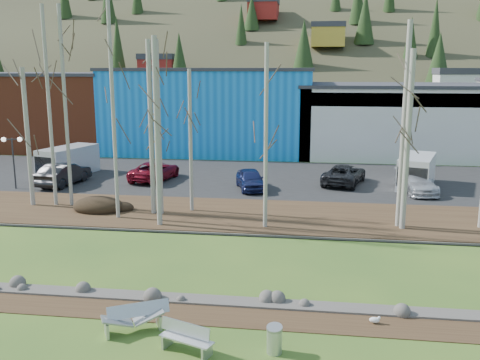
# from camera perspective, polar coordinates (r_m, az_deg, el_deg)

# --- Properties ---
(ground) EXTENTS (200.00, 200.00, 0.00)m
(ground) POSITION_cam_1_polar(r_m,az_deg,el_deg) (17.40, -7.61, -16.86)
(ground) COLOR #35571F
(ground) RESTS_ON ground
(dirt_strip) EXTENTS (80.00, 1.80, 0.03)m
(dirt_strip) POSITION_cam_1_polar(r_m,az_deg,el_deg) (19.20, -5.90, -13.87)
(dirt_strip) COLOR #382616
(dirt_strip) RESTS_ON ground
(near_bank_rocks) EXTENTS (80.00, 0.80, 0.50)m
(near_bank_rocks) POSITION_cam_1_polar(r_m,az_deg,el_deg) (20.08, -5.21, -12.69)
(near_bank_rocks) COLOR #47423D
(near_bank_rocks) RESTS_ON ground
(river) EXTENTS (80.00, 8.00, 0.90)m
(river) POSITION_cam_1_polar(r_m,az_deg,el_deg) (23.78, -2.96, -8.63)
(river) COLOR black
(river) RESTS_ON ground
(far_bank_rocks) EXTENTS (80.00, 0.80, 0.46)m
(far_bank_rocks) POSITION_cam_1_polar(r_m,az_deg,el_deg) (27.60, -1.36, -5.68)
(far_bank_rocks) COLOR #47423D
(far_bank_rocks) RESTS_ON ground
(far_bank) EXTENTS (80.00, 7.00, 0.15)m
(far_bank) POSITION_cam_1_polar(r_m,az_deg,el_deg) (30.61, -0.40, -3.75)
(far_bank) COLOR #382616
(far_bank) RESTS_ON ground
(parking_lot) EXTENTS (80.00, 14.00, 0.14)m
(parking_lot) POSITION_cam_1_polar(r_m,az_deg,el_deg) (40.74, 1.72, 0.20)
(parking_lot) COLOR black
(parking_lot) RESTS_ON ground
(building_brick) EXTENTS (16.32, 12.24, 7.80)m
(building_brick) POSITION_cam_1_polar(r_m,az_deg,el_deg) (60.81, -19.99, 7.03)
(building_brick) COLOR brown
(building_brick) RESTS_ON ground
(building_blue) EXTENTS (20.40, 12.24, 8.30)m
(building_blue) POSITION_cam_1_polar(r_m,az_deg,el_deg) (54.79, -2.95, 7.53)
(building_blue) COLOR blue
(building_blue) RESTS_ON ground
(building_white) EXTENTS (18.36, 12.24, 6.80)m
(building_white) POSITION_cam_1_polar(r_m,az_deg,el_deg) (54.42, 16.13, 6.26)
(building_white) COLOR silver
(building_white) RESTS_ON ground
(hillside) EXTENTS (160.00, 72.00, 35.00)m
(hillside) POSITION_cam_1_polar(r_m,az_deg,el_deg) (99.18, 5.64, 17.17)
(hillside) COLOR #2E2B1D
(hillside) RESTS_ON ground
(bench_intact) EXTENTS (1.78, 1.09, 0.86)m
(bench_intact) POSITION_cam_1_polar(r_m,az_deg,el_deg) (16.70, -5.75, -16.44)
(bench_intact) COLOR #BABDBF
(bench_intact) RESTS_ON ground
(bench_damaged) EXTENTS (2.05, 1.51, 0.89)m
(bench_damaged) POSITION_cam_1_polar(r_m,az_deg,el_deg) (18.08, -11.17, -14.22)
(bench_damaged) COLOR #BABDBF
(bench_damaged) RESTS_ON ground
(litter_bin) EXTENTS (0.51, 0.51, 0.79)m
(litter_bin) POSITION_cam_1_polar(r_m,az_deg,el_deg) (16.60, 3.69, -16.73)
(litter_bin) COLOR #BABDBF
(litter_bin) RESTS_ON ground
(seagull) EXTENTS (0.41, 0.19, 0.29)m
(seagull) POSITION_cam_1_polar(r_m,az_deg,el_deg) (18.81, 14.19, -14.25)
(seagull) COLOR gold
(seagull) RESTS_ON ground
(dirt_mound) EXTENTS (3.04, 2.15, 0.60)m
(dirt_mound) POSITION_cam_1_polar(r_m,az_deg,el_deg) (32.33, -14.85, -2.62)
(dirt_mound) COLOR black
(dirt_mound) RESTS_ON far_bank
(birch_0) EXTENTS (0.27, 0.27, 8.22)m
(birch_0) POSITION_cam_1_polar(r_m,az_deg,el_deg) (34.22, -21.70, 4.22)
(birch_0) COLOR #ADAB9D
(birch_0) RESTS_ON far_bank
(birch_1) EXTENTS (0.21, 0.21, 11.73)m
(birch_1) POSITION_cam_1_polar(r_m,az_deg,el_deg) (33.16, -18.13, 7.31)
(birch_1) COLOR #ADAB9D
(birch_1) RESTS_ON far_bank
(birch_2) EXTENTS (0.28, 0.28, 9.69)m
(birch_2) POSITION_cam_1_polar(r_m,az_deg,el_deg) (30.13, -8.68, 5.40)
(birch_2) COLOR #ADAB9D
(birch_2) RESTS_ON far_bank
(birch_3) EXTENTS (0.21, 0.21, 11.59)m
(birch_3) POSITION_cam_1_polar(r_m,az_deg,el_deg) (29.66, -13.37, 6.96)
(birch_3) COLOR #ADAB9D
(birch_3) RESTS_ON far_bank
(birch_4) EXTENTS (0.27, 0.27, 9.76)m
(birch_4) POSITION_cam_1_polar(r_m,az_deg,el_deg) (27.88, -8.84, 4.95)
(birch_4) COLOR #ADAB9D
(birch_4) RESTS_ON far_bank
(birch_5) EXTENTS (0.21, 0.21, 8.13)m
(birch_5) POSITION_cam_1_polar(r_m,az_deg,el_deg) (30.69, -5.29, 4.14)
(birch_5) COLOR #ADAB9D
(birch_5) RESTS_ON far_bank
(birch_6) EXTENTS (0.21, 0.21, 9.41)m
(birch_6) POSITION_cam_1_polar(r_m,az_deg,el_deg) (27.23, 2.78, 4.55)
(birch_6) COLOR #ADAB9D
(birch_6) RESTS_ON far_bank
(birch_7) EXTENTS (0.26, 0.26, 10.49)m
(birch_7) POSITION_cam_1_polar(r_m,az_deg,el_deg) (28.51, 17.07, 5.46)
(birch_7) COLOR #ADAB9D
(birch_7) RESTS_ON far_bank
(birch_8) EXTENTS (0.29, 0.29, 9.10)m
(birch_8) POSITION_cam_1_polar(r_m,az_deg,el_deg) (28.21, 17.44, 3.96)
(birch_8) COLOR #ADAB9D
(birch_8) RESTS_ON far_bank
(birch_10) EXTENTS (0.28, 0.28, 9.69)m
(birch_10) POSITION_cam_1_polar(r_m,az_deg,el_deg) (30.26, -9.47, 5.41)
(birch_10) COLOR #ADAB9D
(birch_10) RESTS_ON far_bank
(birch_11) EXTENTS (0.21, 0.21, 11.73)m
(birch_11) POSITION_cam_1_polar(r_m,az_deg,el_deg) (33.61, -19.68, 7.26)
(birch_11) COLOR #ADAB9D
(birch_11) RESTS_ON far_bank
(street_lamp) EXTENTS (1.35, 0.56, 3.58)m
(street_lamp) POSITION_cam_1_polar(r_m,az_deg,el_deg) (39.57, -23.11, 3.14)
(street_lamp) COLOR #262628
(street_lamp) RESTS_ON parking_lot
(car_0) EXTENTS (2.05, 4.63, 1.55)m
(car_0) POSITION_cam_1_polar(r_m,az_deg,el_deg) (40.91, -18.07, 0.86)
(car_0) COLOR silver
(car_0) RESTS_ON parking_lot
(car_1) EXTENTS (2.25, 4.96, 1.58)m
(car_1) POSITION_cam_1_polar(r_m,az_deg,el_deg) (39.98, -18.28, 0.63)
(car_1) COLOR black
(car_1) RESTS_ON parking_lot
(car_2) EXTENTS (3.05, 5.32, 1.40)m
(car_2) POSITION_cam_1_polar(r_m,az_deg,el_deg) (40.07, -9.08, 0.98)
(car_2) COLOR maroon
(car_2) RESTS_ON parking_lot
(car_3) EXTENTS (2.74, 4.39, 1.39)m
(car_3) POSITION_cam_1_polar(r_m,az_deg,el_deg) (36.59, 1.13, 0.08)
(car_3) COLOR navy
(car_3) RESTS_ON parking_lot
(car_4) EXTENTS (3.65, 5.56, 1.42)m
(car_4) POSITION_cam_1_polar(r_m,az_deg,el_deg) (38.97, 11.05, 0.61)
(car_4) COLOR #252527
(car_4) RESTS_ON parking_lot
(car_5) EXTENTS (2.57, 4.93, 1.36)m
(car_5) POSITION_cam_1_polar(r_m,az_deg,el_deg) (37.59, 18.29, -0.23)
(car_5) COLOR silver
(car_5) RESTS_ON parking_lot
(van_white) EXTENTS (3.41, 5.33, 2.16)m
(van_white) POSITION_cam_1_polar(r_m,az_deg,el_deg) (39.25, 18.29, 0.86)
(van_white) COLOR white
(van_white) RESTS_ON parking_lot
(van_grey) EXTENTS (3.34, 5.37, 2.19)m
(van_grey) POSITION_cam_1_polar(r_m,az_deg,el_deg) (43.36, -18.01, 1.90)
(van_grey) COLOR silver
(van_grey) RESTS_ON parking_lot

